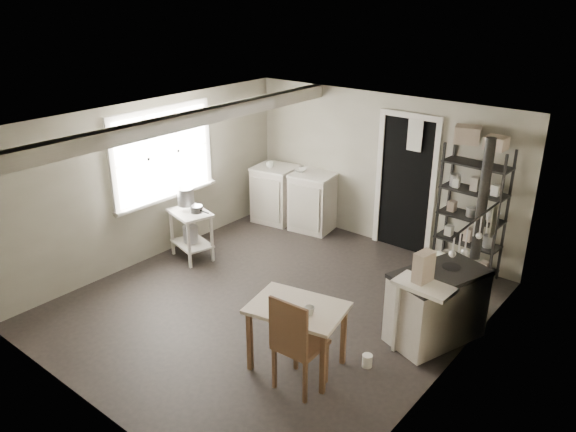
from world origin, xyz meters
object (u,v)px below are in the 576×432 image
Objects in this scene: stockpot at (186,197)px; shelf_rack at (472,210)px; prep_table at (191,233)px; stove at (437,304)px; base_cabinets at (294,198)px; chair at (301,344)px; flour_sack at (439,266)px; work_table at (297,335)px.

shelf_rack is (3.36, 2.06, 0.01)m from stockpot.
prep_table is 3.67m from stove.
shelf_rack reaches higher than base_cabinets.
chair is (3.05, -1.26, -0.46)m from stockpot.
shelf_rack is at bearing 32.03° from prep_table.
chair is 2.35× the size of flour_sack.
stockpot is 3.94m from shelf_rack.
stockpot reaches higher than prep_table.
shelf_rack reaches higher than prep_table.
stockpot is at bearing 179.20° from prep_table.
stove is 1.74m from chair.
flour_sack is at bearing 132.14° from stove.
base_cabinets is (0.44, 1.92, -0.48)m from stockpot.
chair is at bearing -92.03° from shelf_rack.
work_table is at bearing -96.34° from shelf_rack.
stockpot is 0.24× the size of stove.
chair is (-0.67, -1.60, 0.04)m from stove.
shelf_rack is at bearing 120.88° from stove.
shelf_rack is 1.74× the size of chair.
shelf_rack is at bearing 80.36° from work_table.
shelf_rack is 0.87m from flour_sack.
shelf_rack is at bearing 31.49° from stockpot.
stove is 1.02× the size of chair.
stockpot is 0.57× the size of flour_sack.
prep_table is 3.92m from shelf_rack.
prep_table is 3.51m from flour_sack.
shelf_rack is 1.71× the size of stove.
flour_sack is (-0.53, 1.24, -0.20)m from stove.
stockpot is at bearing -153.59° from flour_sack.
chair is at bearing -59.65° from base_cabinets.
stockpot reaches higher than flour_sack.
flour_sack is (0.14, 2.84, -0.24)m from chair.
base_cabinets is 3.23× the size of flour_sack.
chair reaches higher than work_table.
chair is at bearing -22.37° from stockpot.
flour_sack is at bearing 82.26° from work_table.
work_table is at bearing -97.74° from flour_sack.
chair is (2.61, -3.18, 0.02)m from base_cabinets.
shelf_rack is (2.92, 0.14, 0.49)m from base_cabinets.
stove is at bearing -34.73° from base_cabinets.
shelf_rack reaches higher than chair.
shelf_rack is (3.29, 2.06, 0.55)m from prep_table.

